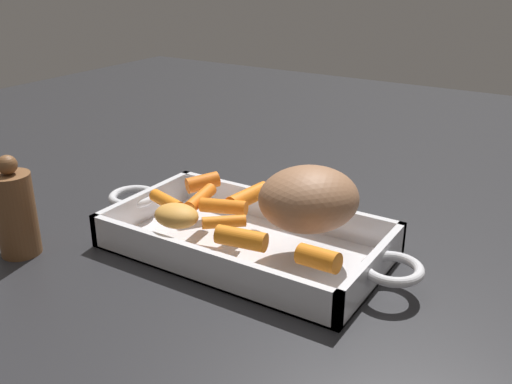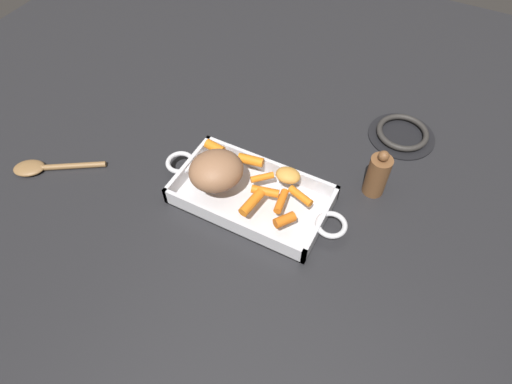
% 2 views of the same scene
% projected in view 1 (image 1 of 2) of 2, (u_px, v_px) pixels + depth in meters
% --- Properties ---
extents(ground_plane, '(2.27, 2.27, 0.00)m').
position_uv_depth(ground_plane, '(246.00, 250.00, 0.75)').
color(ground_plane, '#232326').
extents(roasting_dish, '(0.46, 0.20, 0.04)m').
position_uv_depth(roasting_dish, '(246.00, 240.00, 0.75)').
color(roasting_dish, silver).
rests_on(roasting_dish, ground_plane).
extents(pork_roast, '(0.17, 0.17, 0.08)m').
position_uv_depth(pork_roast, '(309.00, 199.00, 0.70)').
color(pork_roast, '#946647').
rests_on(pork_roast, roasting_dish).
extents(baby_carrot_center_left, '(0.05, 0.05, 0.02)m').
position_uv_depth(baby_carrot_center_left, '(224.00, 222.00, 0.71)').
color(baby_carrot_center_left, orange).
rests_on(baby_carrot_center_left, roasting_dish).
extents(baby_carrot_southwest, '(0.03, 0.07, 0.02)m').
position_uv_depth(baby_carrot_southwest, '(248.00, 197.00, 0.77)').
color(baby_carrot_southwest, orange).
rests_on(baby_carrot_southwest, roasting_dish).
extents(baby_carrot_northeast, '(0.03, 0.06, 0.02)m').
position_uv_depth(baby_carrot_northeast, '(201.00, 198.00, 0.78)').
color(baby_carrot_northeast, orange).
rests_on(baby_carrot_northeast, roasting_dish).
extents(baby_carrot_short, '(0.07, 0.03, 0.02)m').
position_uv_depth(baby_carrot_short, '(224.00, 206.00, 0.75)').
color(baby_carrot_short, orange).
rests_on(baby_carrot_short, roasting_dish).
extents(baby_carrot_southeast, '(0.05, 0.05, 0.03)m').
position_uv_depth(baby_carrot_southeast, '(203.00, 182.00, 0.82)').
color(baby_carrot_southeast, orange).
rests_on(baby_carrot_southeast, roasting_dish).
extents(baby_carrot_center_right, '(0.06, 0.04, 0.02)m').
position_uv_depth(baby_carrot_center_right, '(167.00, 201.00, 0.77)').
color(baby_carrot_center_right, orange).
rests_on(baby_carrot_center_right, roasting_dish).
extents(baby_carrot_long, '(0.06, 0.03, 0.02)m').
position_uv_depth(baby_carrot_long, '(241.00, 238.00, 0.66)').
color(baby_carrot_long, orange).
rests_on(baby_carrot_long, roasting_dish).
extents(baby_carrot_northwest, '(0.05, 0.03, 0.03)m').
position_uv_depth(baby_carrot_northwest, '(318.00, 258.00, 0.62)').
color(baby_carrot_northwest, orange).
rests_on(baby_carrot_northwest, roasting_dish).
extents(potato_near_roast, '(0.06, 0.05, 0.03)m').
position_uv_depth(potato_near_roast, '(177.00, 216.00, 0.71)').
color(potato_near_roast, gold).
rests_on(potato_near_roast, roasting_dish).
extents(pepper_mill, '(0.05, 0.05, 0.13)m').
position_uv_depth(pepper_mill, '(15.00, 212.00, 0.72)').
color(pepper_mill, brown).
rests_on(pepper_mill, ground_plane).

